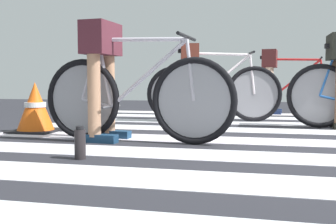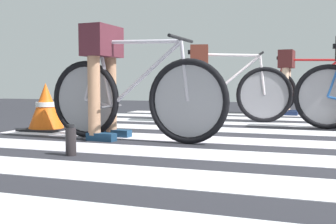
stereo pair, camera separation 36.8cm
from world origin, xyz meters
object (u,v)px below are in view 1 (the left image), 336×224
Objects in this scene: bicycle_1_of_4 at (135,97)px; bicycle_4_of_4 at (290,90)px; cyclist_1_of_4 at (102,64)px; cyclist_3_of_4 at (190,72)px; water_bottle at (80,144)px; bicycle_3_of_4 at (214,92)px; cyclist_4_of_4 at (270,73)px; traffic_cone at (35,108)px.

bicycle_4_of_4 is at bearing 71.07° from bicycle_1_of_4.
cyclist_1_of_4 is 1.04× the size of cyclist_3_of_4.
bicycle_1_of_4 reaches higher than water_bottle.
water_bottle is at bearing -114.04° from bicycle_3_of_4.
cyclist_4_of_4 is at bearing -180.00° from bicycle_4_of_4.
bicycle_3_of_4 and bicycle_4_of_4 have the same top height.
bicycle_3_of_4 reaches higher than traffic_cone.
bicycle_3_of_4 is 1.67× the size of cyclist_4_of_4.
bicycle_1_of_4 is at bearing -18.86° from traffic_cone.
bicycle_3_of_4 is at bearing -109.75° from cyclist_4_of_4.
cyclist_1_of_4 is 1.04m from water_bottle.
cyclist_1_of_4 reaches higher than water_bottle.
bicycle_3_of_4 is 1.73m from cyclist_4_of_4.
cyclist_1_of_4 is 0.60× the size of bicycle_3_of_4.
cyclist_3_of_4 reaches higher than bicycle_1_of_4.
traffic_cone is (-1.66, -1.48, -0.14)m from bicycle_3_of_4.
bicycle_3_of_4 is 0.40m from cyclist_3_of_4.
bicycle_1_of_4 is 1.69× the size of cyclist_1_of_4.
bicycle_3_of_4 is 2.23m from traffic_cone.
bicycle_1_of_4 is 1.00× the size of bicycle_4_of_4.
bicycle_1_of_4 is 3.64m from cyclist_4_of_4.
bicycle_4_of_4 is 1.69× the size of cyclist_4_of_4.
bicycle_3_of_4 is (0.77, 1.86, -0.28)m from cyclist_1_of_4.
cyclist_4_of_4 reaches higher than bicycle_4_of_4.
traffic_cone is at bearing -122.87° from cyclist_4_of_4.
bicycle_3_of_4 is 1.73× the size of cyclist_3_of_4.
water_bottle is (-0.58, -2.72, -0.28)m from bicycle_3_of_4.
bicycle_4_of_4 is at bearing 37.78° from cyclist_3_of_4.
cyclist_1_of_4 is at bearing -116.50° from cyclist_3_of_4.
cyclist_4_of_4 is 4.49m from water_bottle.
cyclist_1_of_4 is 1.00× the size of cyclist_4_of_4.
cyclist_3_of_4 is 2.00m from traffic_cone.
bicycle_4_of_4 is 7.88× the size of water_bottle.
traffic_cone is at bearing -145.72° from cyclist_3_of_4.
cyclist_1_of_4 is (-0.31, 0.03, 0.28)m from bicycle_1_of_4.
bicycle_1_of_4 is at bearing -103.67° from cyclist_4_of_4.
bicycle_4_of_4 reaches higher than traffic_cone.
cyclist_1_of_4 is 2.01× the size of traffic_cone.
bicycle_1_of_4 is 0.42m from cyclist_1_of_4.
cyclist_4_of_4 reaches higher than bicycle_3_of_4.
bicycle_1_of_4 is 1.69× the size of cyclist_4_of_4.
bicycle_1_of_4 and bicycle_4_of_4 have the same top height.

